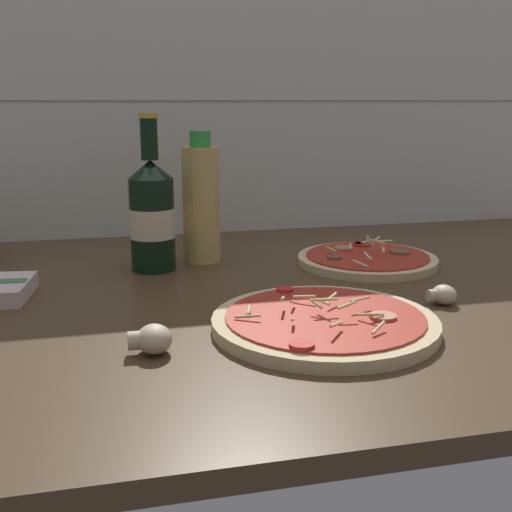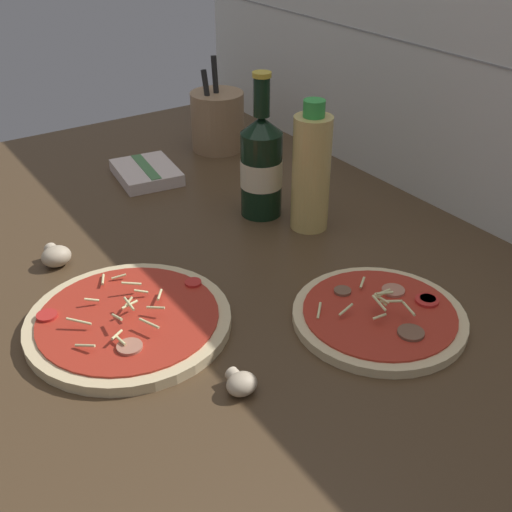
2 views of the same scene
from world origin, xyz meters
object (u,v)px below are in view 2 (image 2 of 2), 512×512
oil_bottle (311,171)px  utensil_crock (217,120)px  pizza_near (129,321)px  dish_towel (146,172)px  pizza_far (379,316)px  mushroom_right (56,256)px  beer_bottle (261,165)px  mushroom_left (241,383)px

oil_bottle → utensil_crock: 41.20cm
pizza_near → oil_bottle: bearing=103.6°
utensil_crock → dish_towel: utensil_crock is taller
pizza_far → mushroom_right: bearing=-140.8°
beer_bottle → mushroom_left: bearing=-37.2°
pizza_near → mushroom_right: bearing=-172.6°
beer_bottle → dish_towel: bearing=-157.7°
mushroom_left → mushroom_right: (-40.57, -8.55, 0.28)cm
beer_bottle → dish_towel: 29.06cm
oil_bottle → utensil_crock: bearing=171.8°
mushroom_right → dish_towel: (-22.59, 26.35, -0.42)cm
mushroom_left → utensil_crock: bearing=151.0°
oil_bottle → pizza_far: bearing=-18.1°
beer_bottle → utensil_crock: bearing=162.6°
mushroom_right → dish_towel: 34.71cm
beer_bottle → utensil_crock: 33.44cm
pizza_far → mushroom_left: 23.54cm
mushroom_right → utensil_crock: utensil_crock is taller
pizza_far → mushroom_left: pizza_far is taller
beer_bottle → utensil_crock: (-31.78, 9.97, -2.99)cm
pizza_far → beer_bottle: size_ratio=0.94×
oil_bottle → mushroom_right: size_ratio=4.60×
mushroom_right → dish_towel: bearing=130.6°
mushroom_right → utensil_crock: 55.11cm
pizza_near → utensil_crock: utensil_crock is taller
mushroom_right → pizza_far: bearing=39.2°
mushroom_left → utensil_crock: size_ratio=0.20×
pizza_far → mushroom_right: (-39.37, -32.05, 0.81)cm
pizza_far → beer_bottle: bearing=172.4°
oil_bottle → dish_towel: 38.68cm
pizza_near → dish_towel: bearing=151.7°
oil_bottle → mushroom_right: 43.60cm
oil_bottle → beer_bottle: bearing=-155.1°
pizza_near → dish_towel: (-43.87, 23.59, 0.31)cm
pizza_near → utensil_crock: 66.80cm
pizza_far → utensil_crock: size_ratio=1.18×
pizza_near → beer_bottle: (-18.07, 34.15, 8.54)cm
pizza_far → utensil_crock: bearing=167.7°
pizza_near → utensil_crock: size_ratio=1.37×
pizza_near → pizza_far: pizza_far is taller
pizza_near → oil_bottle: (-9.26, 38.23, 9.46)cm
oil_bottle → dish_towel: bearing=-157.1°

